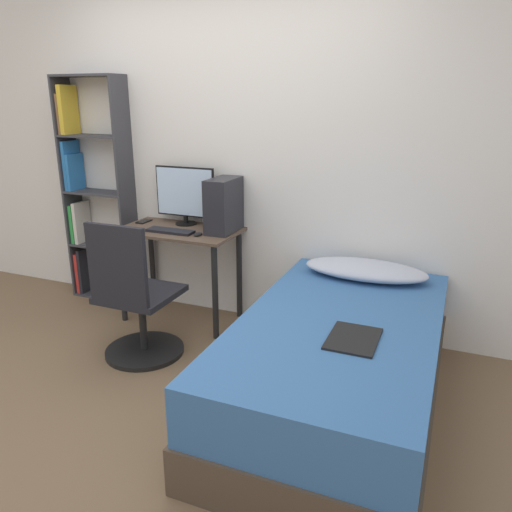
{
  "coord_description": "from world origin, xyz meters",
  "views": [
    {
      "loc": [
        1.63,
        -1.88,
        1.69
      ],
      "look_at": [
        0.51,
        0.82,
        0.75
      ],
      "focal_mm": 35.0,
      "sensor_mm": 36.0,
      "label": 1
    }
  ],
  "objects_px": {
    "keyboard": "(170,231)",
    "bookshelf": "(90,194)",
    "monitor": "(185,194)",
    "pc_tower": "(224,205)",
    "office_chair": "(136,307)",
    "bed": "(338,364)"
  },
  "relations": [
    {
      "from": "monitor",
      "to": "pc_tower",
      "type": "relative_size",
      "value": 1.27
    },
    {
      "from": "bookshelf",
      "to": "bed",
      "type": "relative_size",
      "value": 0.97
    },
    {
      "from": "office_chair",
      "to": "monitor",
      "type": "relative_size",
      "value": 1.91
    },
    {
      "from": "keyboard",
      "to": "bookshelf",
      "type": "bearing_deg",
      "value": 164.93
    },
    {
      "from": "monitor",
      "to": "keyboard",
      "type": "xyz_separation_m",
      "value": [
        0.02,
        -0.26,
        -0.23
      ]
    },
    {
      "from": "bed",
      "to": "monitor",
      "type": "distance_m",
      "value": 1.82
    },
    {
      "from": "keyboard",
      "to": "pc_tower",
      "type": "distance_m",
      "value": 0.44
    },
    {
      "from": "bookshelf",
      "to": "monitor",
      "type": "distance_m",
      "value": 0.91
    },
    {
      "from": "monitor",
      "to": "pc_tower",
      "type": "xyz_separation_m",
      "value": [
        0.37,
        -0.09,
        -0.04
      ]
    },
    {
      "from": "pc_tower",
      "to": "monitor",
      "type": "bearing_deg",
      "value": 166.76
    },
    {
      "from": "office_chair",
      "to": "bed",
      "type": "bearing_deg",
      "value": -1.81
    },
    {
      "from": "bed",
      "to": "office_chair",
      "type": "bearing_deg",
      "value": 178.19
    },
    {
      "from": "office_chair",
      "to": "pc_tower",
      "type": "relative_size",
      "value": 2.43
    },
    {
      "from": "bed",
      "to": "pc_tower",
      "type": "distance_m",
      "value": 1.47
    },
    {
      "from": "bookshelf",
      "to": "bed",
      "type": "bearing_deg",
      "value": -19.76
    },
    {
      "from": "keyboard",
      "to": "monitor",
      "type": "bearing_deg",
      "value": 93.97
    },
    {
      "from": "office_chair",
      "to": "monitor",
      "type": "xyz_separation_m",
      "value": [
        -0.07,
        0.81,
        0.61
      ]
    },
    {
      "from": "pc_tower",
      "to": "bookshelf",
      "type": "bearing_deg",
      "value": 176.64
    },
    {
      "from": "office_chair",
      "to": "keyboard",
      "type": "relative_size",
      "value": 2.65
    },
    {
      "from": "bookshelf",
      "to": "monitor",
      "type": "bearing_deg",
      "value": 0.8
    },
    {
      "from": "office_chair",
      "to": "bed",
      "type": "relative_size",
      "value": 0.5
    },
    {
      "from": "keyboard",
      "to": "pc_tower",
      "type": "bearing_deg",
      "value": 26.13
    }
  ]
}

